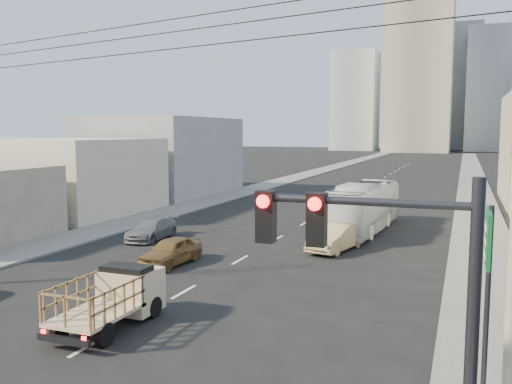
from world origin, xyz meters
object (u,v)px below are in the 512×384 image
Objects in this scene: sedan_brown at (171,251)px; sedan_grey at (151,229)px; traffic_signal at (395,309)px; green_sign at (487,262)px; flatbed_pickup at (112,294)px; city_bus at (363,207)px; sedan_tan at (336,238)px.

sedan_grey is (-4.30, 5.07, -0.04)m from sedan_brown.
traffic_signal is 5.21m from green_sign.
flatbed_pickup reaches higher than sedan_brown.
sedan_grey is at bearing 129.54° from traffic_signal.
flatbed_pickup is 12.03m from green_sign.
green_sign reaches higher than flatbed_pickup.
city_bus reaches higher than sedan_tan.
sedan_tan is at bearing 104.79° from traffic_signal.
flatbed_pickup is 12.78m from traffic_signal.
flatbed_pickup is 21.35m from city_bus.
traffic_signal reaches higher than sedan_tan.
sedan_tan is 0.74× the size of traffic_signal.
green_sign is at bearing 74.45° from traffic_signal.
flatbed_pickup is 14.94m from sedan_tan.
sedan_tan is 11.29m from sedan_grey.
flatbed_pickup is at bearing -93.71° from sedan_tan.
green_sign is at bearing -53.07° from sedan_tan.
green_sign reaches higher than sedan_brown.
green_sign is (18.30, -15.48, 3.11)m from sedan_grey.
sedan_brown is 0.66× the size of traffic_signal.
city_bus is 2.88× the size of sedan_brown.
sedan_brown is at bearing 106.75° from flatbed_pickup.
traffic_signal reaches higher than sedan_brown.
city_bus is (4.79, 20.80, 0.50)m from flatbed_pickup.
green_sign is (7.05, -16.44, 3.01)m from sedan_tan.
sedan_brown reaches higher than sedan_grey.
city_bus is 6.61m from sedan_tan.
traffic_signal reaches higher than sedan_grey.
sedan_grey is 24.17m from green_sign.
sedan_tan is at bearing 2.47° from sedan_grey.
sedan_brown is 17.71m from green_sign.
traffic_signal is 1.20× the size of green_sign.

